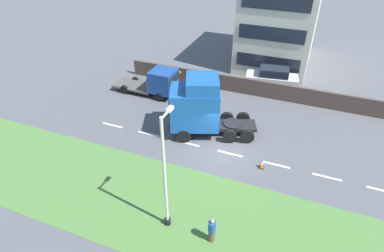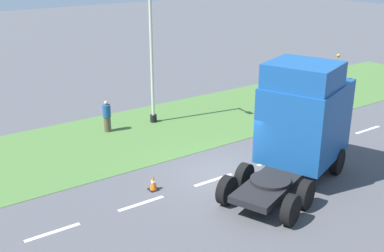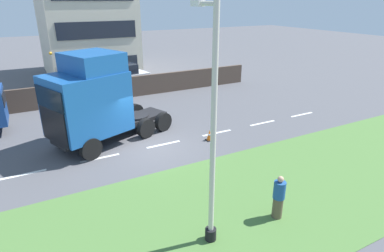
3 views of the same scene
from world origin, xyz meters
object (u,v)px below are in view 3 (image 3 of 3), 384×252
object	(u,v)px
lamp_post	(212,146)
pedestrian	(279,198)
parked_car	(119,79)
lorry_cab	(92,101)
traffic_cone_lead	(209,135)

from	to	relation	value
lamp_post	pedestrian	size ratio (longest dim) A/B	4.36
parked_car	lorry_cab	bearing A→B (deg)	148.56
lamp_post	traffic_cone_lead	bearing A→B (deg)	-30.94
lorry_cab	traffic_cone_lead	size ratio (longest dim) A/B	11.42
lorry_cab	lamp_post	size ratio (longest dim) A/B	0.97
lamp_post	traffic_cone_lead	xyz separation A→B (m)	(6.34, -3.80, -2.86)
lamp_post	pedestrian	distance (m)	3.48
parked_car	traffic_cone_lead	xyz separation A→B (m)	(-11.43, -1.44, -0.75)
lorry_cab	parked_car	xyz separation A→B (m)	(9.21, -3.86, -1.26)
lorry_cab	traffic_cone_lead	distance (m)	6.09
lorry_cab	pedestrian	xyz separation A→B (m)	(-8.74, -4.04, -1.53)
lamp_post	lorry_cab	bearing A→B (deg)	9.95
parked_car	traffic_cone_lead	size ratio (longest dim) A/B	8.49
parked_car	traffic_cone_lead	distance (m)	11.55
traffic_cone_lead	lamp_post	bearing A→B (deg)	149.06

